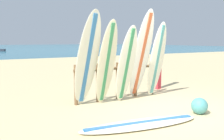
# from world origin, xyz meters

# --- Properties ---
(ground_plane) EXTENTS (120.00, 120.00, 0.00)m
(ground_plane) POSITION_xyz_m (0.00, 0.00, 0.00)
(ground_plane) COLOR #CCB784
(surfboard_rack) EXTENTS (2.54, 0.09, 1.01)m
(surfboard_rack) POSITION_xyz_m (-0.46, 1.57, 0.61)
(surfboard_rack) COLOR brown
(surfboard_rack) RESTS_ON ground
(surfboard_leaning_far_left) EXTENTS (0.66, 0.91, 2.30)m
(surfboard_leaning_far_left) POSITION_xyz_m (-1.53, 1.19, 1.15)
(surfboard_leaning_far_left) COLOR white
(surfboard_leaning_far_left) RESTS_ON ground
(surfboard_leaning_left) EXTENTS (0.50, 0.71, 2.11)m
(surfboard_leaning_left) POSITION_xyz_m (-1.05, 1.13, 1.05)
(surfboard_leaning_left) COLOR beige
(surfboard_leaning_left) RESTS_ON ground
(surfboard_leaning_center_left) EXTENTS (0.60, 0.65, 1.99)m
(surfboard_leaning_center_left) POSITION_xyz_m (-0.48, 1.12, 1.00)
(surfboard_leaning_center_left) COLOR white
(surfboard_leaning_center_left) RESTS_ON ground
(surfboard_leaning_center) EXTENTS (0.63, 0.80, 2.42)m
(surfboard_leaning_center) POSITION_xyz_m (0.11, 1.25, 1.21)
(surfboard_leaning_center) COLOR white
(surfboard_leaning_center) RESTS_ON ground
(surfboard_leaning_center_right) EXTENTS (0.53, 0.56, 2.12)m
(surfboard_leaning_center_right) POSITION_xyz_m (0.62, 1.21, 1.06)
(surfboard_leaning_center_right) COLOR white
(surfboard_leaning_center_right) RESTS_ON ground
(surfboard_lying_on_sand) EXTENTS (2.49, 0.96, 0.08)m
(surfboard_lying_on_sand) POSITION_xyz_m (-1.17, -0.42, 0.04)
(surfboard_lying_on_sand) COLOR silver
(surfboard_lying_on_sand) RESTS_ON ground
(beachgoer_standing) EXTENTS (0.31, 0.25, 1.70)m
(beachgoer_standing) POSITION_xyz_m (1.42, 2.05, 0.93)
(beachgoer_standing) COLOR #D8333F
(beachgoer_standing) RESTS_ON ground
(beach_ball) EXTENTS (0.36, 0.36, 0.36)m
(beach_ball) POSITION_xyz_m (0.38, -0.49, 0.18)
(beach_ball) COLOR teal
(beach_ball) RESTS_ON ground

